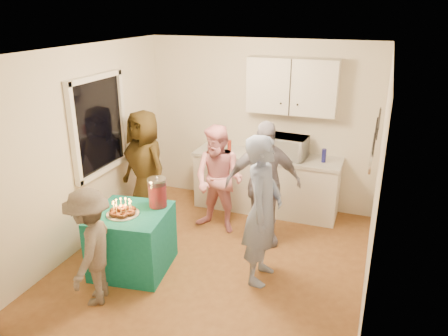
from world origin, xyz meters
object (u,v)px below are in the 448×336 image
(woman_back_left, at_px, (145,167))
(woman_back_right, at_px, (263,184))
(party_table, at_px, (132,241))
(man_birthday, at_px, (263,211))
(woman_back_center, at_px, (219,180))
(counter, at_px, (266,184))
(microwave, at_px, (287,147))
(child_near_left, at_px, (91,247))
(punch_jar, at_px, (158,193))

(woman_back_left, height_order, woman_back_right, woman_back_right)
(party_table, height_order, woman_back_left, woman_back_left)
(man_birthday, distance_m, woman_back_center, 1.29)
(counter, xyz_separation_m, woman_back_right, (0.21, -0.99, 0.42))
(counter, bearing_deg, woman_back_right, -77.89)
(man_birthday, relative_size, woman_back_left, 1.05)
(microwave, distance_m, child_near_left, 3.21)
(party_table, height_order, woman_back_right, woman_back_right)
(punch_jar, bearing_deg, man_birthday, 3.49)
(woman_back_right, bearing_deg, microwave, 62.45)
(punch_jar, bearing_deg, woman_back_left, 126.87)
(man_birthday, relative_size, woman_back_right, 1.04)
(microwave, height_order, child_near_left, child_near_left)
(woman_back_center, bearing_deg, man_birthday, -38.47)
(counter, height_order, punch_jar, punch_jar)
(party_table, xyz_separation_m, punch_jar, (0.23, 0.27, 0.55))
(counter, distance_m, woman_back_center, 1.04)
(child_near_left, bearing_deg, woman_back_right, 126.01)
(microwave, relative_size, man_birthday, 0.33)
(woman_back_center, relative_size, woman_back_right, 0.91)
(microwave, bearing_deg, man_birthday, -80.23)
(child_near_left, bearing_deg, man_birthday, 105.37)
(microwave, xyz_separation_m, woman_back_right, (-0.08, -0.99, -0.22))
(punch_jar, distance_m, child_near_left, 1.03)
(counter, relative_size, punch_jar, 6.47)
(punch_jar, distance_m, man_birthday, 1.29)
(microwave, relative_size, punch_jar, 1.73)
(microwave, xyz_separation_m, woman_back_center, (-0.75, -0.87, -0.30))
(microwave, height_order, punch_jar, microwave)
(child_near_left, bearing_deg, microwave, 135.33)
(counter, distance_m, woman_back_right, 1.09)
(punch_jar, bearing_deg, woman_back_center, 68.48)
(woman_back_center, bearing_deg, party_table, -108.20)
(microwave, xyz_separation_m, punch_jar, (-1.15, -1.89, -0.14))
(woman_back_left, height_order, woman_back_center, woman_back_left)
(party_table, bearing_deg, woman_back_right, 41.93)
(microwave, relative_size, party_table, 0.69)
(woman_back_center, distance_m, woman_back_right, 0.68)
(counter, distance_m, punch_jar, 2.13)
(woman_back_right, bearing_deg, woman_back_left, 155.12)
(counter, relative_size, party_table, 2.59)
(woman_back_left, bearing_deg, punch_jar, -30.19)
(counter, xyz_separation_m, woman_back_center, (-0.45, -0.87, 0.34))
(man_birthday, distance_m, woman_back_right, 0.85)
(man_birthday, xyz_separation_m, woman_back_left, (-2.01, 0.89, -0.04))
(party_table, height_order, man_birthday, man_birthday)
(woman_back_left, relative_size, child_near_left, 1.27)
(party_table, xyz_separation_m, child_near_left, (-0.06, -0.69, 0.28))
(counter, bearing_deg, man_birthday, -76.55)
(microwave, relative_size, woman_back_center, 0.38)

